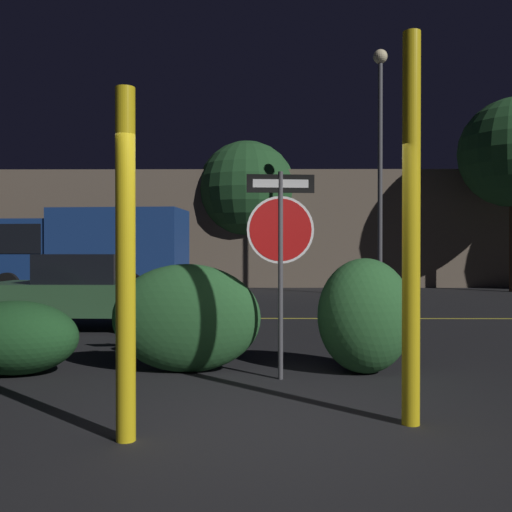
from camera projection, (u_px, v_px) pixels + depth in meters
name	position (u px, v px, depth m)	size (l,w,h in m)	color
ground_plane	(265.00, 426.00, 5.05)	(260.00, 260.00, 0.00)	black
road_center_stripe	(262.00, 318.00, 13.04)	(41.90, 0.12, 0.01)	gold
stop_sign	(281.00, 233.00, 6.86)	(0.82, 0.09, 2.51)	#4C4C51
yellow_pole_left	(126.00, 265.00, 4.64)	(0.16, 0.16, 2.88)	yellow
yellow_pole_right	(411.00, 229.00, 5.07)	(0.16, 0.16, 3.50)	yellow
hedge_bush_1	(15.00, 338.00, 7.13)	(1.59, 1.02, 0.93)	#1E4C23
hedge_bush_2	(186.00, 318.00, 7.27)	(1.90, 0.71, 1.38)	#285B2D
hedge_bush_3	(365.00, 316.00, 7.21)	(1.20, 0.97, 1.46)	#2D6633
passing_car_2	(90.00, 292.00, 11.40)	(4.08, 1.99, 1.49)	#335B38
delivery_truck	(80.00, 248.00, 19.49)	(7.07, 2.91, 2.95)	navy
street_lamp	(380.00, 136.00, 19.37)	(0.48, 0.48, 8.39)	#4C4C51
tree_2	(247.00, 191.00, 24.63)	(4.26, 4.26, 6.28)	#422D1E
building_backdrop	(217.00, 230.00, 25.82)	(33.40, 3.98, 4.96)	#6B5B4C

